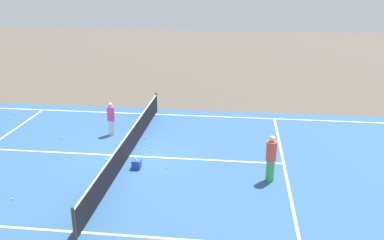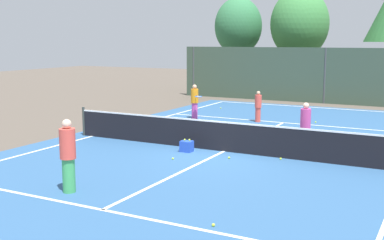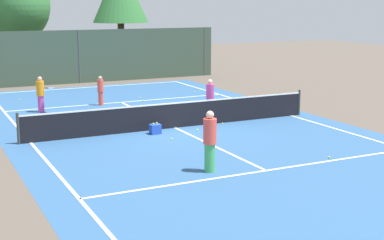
% 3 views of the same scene
% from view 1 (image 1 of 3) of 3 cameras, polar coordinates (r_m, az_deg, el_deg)
% --- Properties ---
extents(ground_plane, '(80.00, 80.00, 0.00)m').
position_cam_1_polar(ground_plane, '(17.82, -8.60, -4.89)').
color(ground_plane, brown).
extents(court_surface, '(13.00, 25.00, 0.01)m').
position_cam_1_polar(court_surface, '(17.82, -8.60, -4.89)').
color(court_surface, '#2D5684').
rests_on(court_surface, ground_plane).
extents(tennis_net, '(11.90, 0.10, 1.10)m').
position_cam_1_polar(tennis_net, '(17.62, -8.68, -3.38)').
color(tennis_net, '#333833').
rests_on(tennis_net, ground_plane).
extents(player_2, '(0.34, 0.34, 1.60)m').
position_cam_1_polar(player_2, '(19.95, -10.98, 0.20)').
color(player_2, silver).
rests_on(player_2, ground_plane).
extents(player_3, '(0.38, 0.38, 1.79)m').
position_cam_1_polar(player_3, '(15.53, 10.71, -5.12)').
color(player_3, '#3FA559').
rests_on(player_3, ground_plane).
extents(ball_crate, '(0.38, 0.32, 0.43)m').
position_cam_1_polar(ball_crate, '(16.66, -7.56, -5.96)').
color(ball_crate, blue).
rests_on(ball_crate, ground_plane).
extents(tennis_ball_0, '(0.07, 0.07, 0.07)m').
position_cam_1_polar(tennis_ball_0, '(17.58, -11.48, -5.32)').
color(tennis_ball_0, '#CCE533').
rests_on(tennis_ball_0, ground_plane).
extents(tennis_ball_1, '(0.07, 0.07, 0.07)m').
position_cam_1_polar(tennis_ball_1, '(19.53, -6.48, -2.44)').
color(tennis_ball_1, '#CCE533').
rests_on(tennis_ball_1, ground_plane).
extents(tennis_ball_2, '(0.07, 0.07, 0.07)m').
position_cam_1_polar(tennis_ball_2, '(24.72, -23.10, 0.82)').
color(tennis_ball_2, '#CCE533').
rests_on(tennis_ball_2, ground_plane).
extents(tennis_ball_3, '(0.07, 0.07, 0.07)m').
position_cam_1_polar(tennis_ball_3, '(15.67, -23.25, -9.86)').
color(tennis_ball_3, '#CCE533').
rests_on(tennis_ball_3, ground_plane).
extents(tennis_ball_5, '(0.07, 0.07, 0.07)m').
position_cam_1_polar(tennis_ball_5, '(16.61, -3.52, -6.45)').
color(tennis_ball_5, '#CCE533').
rests_on(tennis_ball_5, ground_plane).
extents(tennis_ball_6, '(0.07, 0.07, 0.07)m').
position_cam_1_polar(tennis_ball_6, '(21.21, -24.48, -2.35)').
color(tennis_ball_6, '#CCE533').
rests_on(tennis_ball_6, ground_plane).
extents(tennis_ball_7, '(0.07, 0.07, 0.07)m').
position_cam_1_polar(tennis_ball_7, '(20.37, -17.33, -2.30)').
color(tennis_ball_7, '#CCE533').
rests_on(tennis_ball_7, ground_plane).
extents(tennis_ball_8, '(0.07, 0.07, 0.07)m').
position_cam_1_polar(tennis_ball_8, '(18.10, -5.56, -4.25)').
color(tennis_ball_8, '#CCE533').
rests_on(tennis_ball_8, ground_plane).
extents(tennis_ball_10, '(0.07, 0.07, 0.07)m').
position_cam_1_polar(tennis_ball_10, '(19.61, 10.96, -2.60)').
color(tennis_ball_10, '#CCE533').
rests_on(tennis_ball_10, ground_plane).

